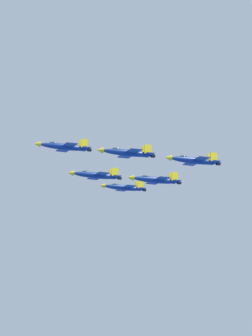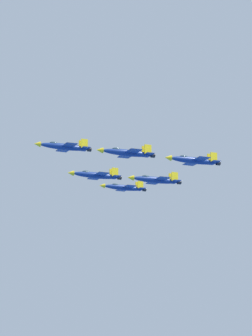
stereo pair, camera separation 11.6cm
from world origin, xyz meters
TOP-DOWN VIEW (x-y plane):
  - jet_lead at (10.61, 16.84)m, footprint 14.37×9.49m
  - jet_left_wingman at (3.05, 31.67)m, footprint 14.55×9.64m
  - jet_right_wingman at (-5.24, 11.76)m, footprint 14.76×9.72m
  - jet_left_outer at (-4.51, 46.50)m, footprint 14.09×9.28m
  - jet_right_outer at (-21.10, 6.69)m, footprint 13.95×9.17m
  - jet_slot_rear at (-12.80, 26.60)m, footprint 14.65×9.67m

SIDE VIEW (x-z plane):
  - jet_slot_rear at x=-12.80m, z-range 111.35..114.58m
  - jet_left_outer at x=-4.51m, z-range 111.76..114.86m
  - jet_right_outer at x=-21.10m, z-range 113.58..116.64m
  - jet_right_wingman at x=-5.24m, z-range 113.73..116.98m
  - jet_left_wingman at x=3.05m, z-range 114.87..118.10m
  - jet_lead at x=10.61m, z-range 117.77..120.95m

